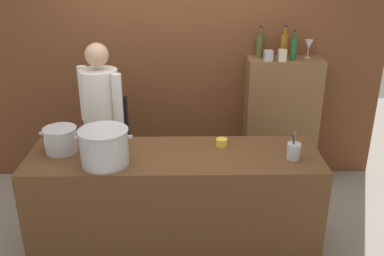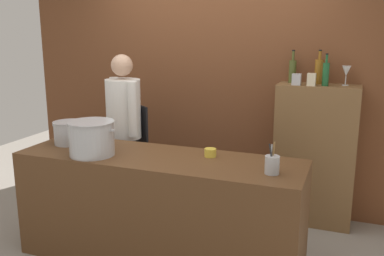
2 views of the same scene
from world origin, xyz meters
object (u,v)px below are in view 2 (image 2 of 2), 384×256
(wine_bottle_olive, at_px, (293,71))
(wine_glass_wide, at_px, (346,71))
(butter_jar, at_px, (210,153))
(spice_tin_silver, at_px, (297,79))
(spice_tin_cream, at_px, (312,80))
(stockpot_small, at_px, (69,133))
(chef, at_px, (125,125))
(wine_bottle_green, at_px, (326,74))
(utensil_crock, at_px, (272,164))
(wine_bottle_amber, at_px, (319,71))
(stockpot_large, at_px, (92,138))

(wine_bottle_olive, bearing_deg, wine_glass_wide, -3.45)
(wine_bottle_olive, height_order, wine_glass_wide, wine_bottle_olive)
(wine_glass_wide, bearing_deg, wine_bottle_olive, 176.55)
(butter_jar, bearing_deg, spice_tin_silver, 61.20)
(spice_tin_cream, relative_size, spice_tin_silver, 1.10)
(stockpot_small, relative_size, spice_tin_cream, 2.84)
(chef, height_order, stockpot_small, chef)
(chef, height_order, spice_tin_cream, chef)
(spice_tin_cream, bearing_deg, wine_bottle_green, 20.68)
(wine_bottle_green, distance_m, spice_tin_cream, 0.14)
(spice_tin_cream, bearing_deg, wine_glass_wide, 25.59)
(wine_bottle_green, bearing_deg, chef, -165.43)
(chef, bearing_deg, utensil_crock, -167.87)
(stockpot_small, relative_size, butter_jar, 3.43)
(wine_bottle_olive, relative_size, spice_tin_silver, 3.01)
(wine_bottle_green, height_order, wine_bottle_amber, wine_bottle_amber)
(stockpot_large, xyz_separation_m, spice_tin_cream, (1.57, 1.24, 0.40))
(stockpot_small, height_order, wine_bottle_amber, wine_bottle_amber)
(stockpot_large, xyz_separation_m, butter_jar, (0.91, 0.30, -0.11))
(stockpot_large, bearing_deg, stockpot_small, 150.34)
(stockpot_large, relative_size, spice_tin_cream, 3.74)
(stockpot_small, bearing_deg, spice_tin_silver, 29.47)
(wine_bottle_green, bearing_deg, spice_tin_cream, -159.32)
(butter_jar, relative_size, spice_tin_cream, 0.83)
(butter_jar, xyz_separation_m, wine_bottle_amber, (0.71, 1.10, 0.58))
(wine_bottle_amber, height_order, spice_tin_silver, wine_bottle_amber)
(chef, bearing_deg, wine_bottle_green, -128.49)
(stockpot_small, height_order, utensil_crock, utensil_crock)
(wine_bottle_green, xyz_separation_m, wine_glass_wide, (0.17, 0.10, 0.02))
(stockpot_large, xyz_separation_m, wine_glass_wide, (1.86, 1.38, 0.47))
(butter_jar, bearing_deg, wine_bottle_green, 51.72)
(wine_bottle_olive, bearing_deg, spice_tin_cream, -40.41)
(wine_bottle_amber, bearing_deg, wine_glass_wide, -4.46)
(utensil_crock, xyz_separation_m, spice_tin_cream, (0.12, 1.18, 0.47))
(wine_bottle_amber, xyz_separation_m, wine_bottle_olive, (-0.25, 0.01, -0.01))
(butter_jar, xyz_separation_m, wine_glass_wide, (0.95, 1.08, 0.58))
(utensil_crock, relative_size, wine_bottle_olive, 0.72)
(spice_tin_silver, bearing_deg, wine_glass_wide, 16.68)
(wine_bottle_green, bearing_deg, spice_tin_silver, -172.63)
(wine_bottle_green, xyz_separation_m, wine_bottle_olive, (-0.32, 0.12, 0.00))
(stockpot_small, distance_m, wine_glass_wide, 2.58)
(wine_bottle_green, bearing_deg, utensil_crock, -101.09)
(wine_bottle_olive, xyz_separation_m, spice_tin_silver, (0.06, -0.16, -0.06))
(utensil_crock, height_order, wine_bottle_green, wine_bottle_green)
(chef, height_order, utensil_crock, chef)
(stockpot_large, bearing_deg, wine_bottle_green, 37.26)
(wine_bottle_green, height_order, wine_bottle_olive, wine_bottle_olive)
(wine_bottle_amber, xyz_separation_m, spice_tin_cream, (-0.05, -0.16, -0.07))
(chef, distance_m, stockpot_large, 0.82)
(stockpot_small, height_order, spice_tin_cream, spice_tin_cream)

